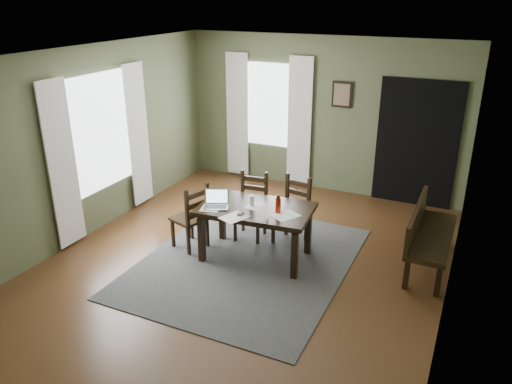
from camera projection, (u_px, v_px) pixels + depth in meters
The scene contains 25 objects.
ground at pixel (247, 262), 6.69m from camera, with size 5.00×6.00×0.01m.
room_shell at pixel (245, 131), 6.01m from camera, with size 5.02×6.02×2.71m.
rug at pixel (247, 261), 6.69m from camera, with size 2.60×3.20×0.01m.
dining_table at pixel (256, 213), 6.56m from camera, with size 1.54×1.01×0.74m.
chair_end at pixel (192, 218), 6.87m from camera, with size 0.53×0.53×0.96m.
chair_back_left at pixel (251, 207), 7.21m from camera, with size 0.47×0.47×0.96m.
chair_back_right at pixel (292, 211), 7.06m from camera, with size 0.50×0.50×0.96m.
bench at pixel (426, 231), 6.40m from camera, with size 0.48×1.51×0.85m.
laptop at pixel (216, 202), 6.54m from camera, with size 0.39×0.36×0.22m.
computer_mouse at pixel (241, 214), 6.29m from camera, with size 0.06×0.10×0.03m, color #3F3F42.
tv_remote at pixel (265, 221), 6.10m from camera, with size 0.05×0.17×0.02m, color black.
drinking_glass at pixel (252, 201), 6.53m from camera, with size 0.07×0.07×0.15m, color silver.
water_bottle at pixel (278, 205), 6.32m from camera, with size 0.07×0.07×0.24m.
paper_a at pixel (211, 207), 6.52m from camera, with size 0.24×0.32×0.00m, color white.
paper_c at pixel (255, 206), 6.55m from camera, with size 0.21×0.27×0.00m, color white.
paper_d at pixel (286, 216), 6.27m from camera, with size 0.25×0.32×0.00m, color white.
paper_e at pixel (234, 217), 6.23m from camera, with size 0.25×0.33×0.00m, color white.
window_left at pixel (100, 133), 7.28m from camera, with size 0.01×1.30×1.70m.
window_back at pixel (268, 105), 9.03m from camera, with size 1.00×0.01×1.50m.
curtain_left_near at pixel (62, 166), 6.68m from camera, with size 0.03×0.48×2.30m.
curtain_left_far at pixel (138, 136), 8.05m from camera, with size 0.03×0.48×2.30m.
curtain_back_left at pixel (237, 115), 9.34m from camera, with size 0.44×0.03×2.30m.
curtain_back_right at pixel (299, 122), 8.86m from camera, with size 0.44×0.03×2.30m.
framed_picture at pixel (342, 95), 8.38m from camera, with size 0.34×0.03×0.44m.
doorway_back at pixel (417, 144), 8.14m from camera, with size 1.30×0.03×2.10m.
Camera 1 is at (2.59, -5.24, 3.39)m, focal length 35.00 mm.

